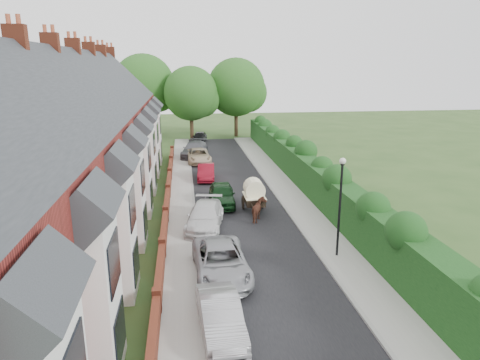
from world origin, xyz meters
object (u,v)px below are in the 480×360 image
Objects in this scene: car_silver_a at (221,316)px; car_white at (205,217)px; car_silver_b at (221,262)px; car_grey at (194,149)px; car_green at (222,194)px; car_red at (206,172)px; horse_cart at (254,193)px; lamppost at (341,195)px; horse at (259,210)px; car_beige at (198,156)px; car_black at (200,137)px.

car_silver_a is 0.83× the size of car_white.
car_silver_b is 26.61m from car_grey.
car_red is (-0.69, 6.87, -0.09)m from car_green.
horse_cart is at bearing 68.76° from car_silver_b.
horse is (-3.03, 5.60, -2.58)m from lamppost.
car_silver_a is 11.62m from horse.
lamppost reaches higher than car_silver_b.
car_green is at bearing 81.75° from car_white.
car_green is 1.10× the size of car_red.
horse_cart is (3.37, 12.95, 0.60)m from car_silver_a.
car_green reaches higher than car_beige.
car_green is at bearing -41.97° from horse.
lamppost is at bearing -67.86° from horse_cart.
car_green is 4.06m from horse.
lamppost is at bearing -27.64° from car_white.
lamppost reaches higher than car_red.
horse is (1.99, -3.54, -0.03)m from car_green.
car_grey is (-0.40, 26.61, 0.07)m from car_silver_b.
horse_cart reaches higher than car_grey.
car_grey is 1.76× the size of horse_cart.
car_beige is at bearing -83.81° from car_black.
lamppost is 10.74m from car_green.
car_white is 2.91× the size of horse.
car_beige is 2.74m from car_grey.
car_silver_a is at bearing -88.01° from car_red.
car_grey is (-0.30, 2.72, 0.11)m from car_beige.
horse is 0.55× the size of horse_cart.
car_black is (0.59, 11.15, -0.00)m from car_beige.
car_red is 10.75m from horse.
horse is (2.49, -28.22, 0.05)m from car_black.
car_green is at bearing -79.63° from car_black.
car_silver_b is at bearing -76.44° from car_white.
lamppost is 26.31m from car_grey.
car_silver_b is at bearing -108.97° from horse_cart.
horse_cart is at bearing 112.14° from lamppost.
horse reaches higher than car_beige.
car_silver_a reaches higher than car_red.
car_red is (0.69, 11.11, -0.06)m from car_white.
car_silver_a is 0.75× the size of car_grey.
car_green reaches higher than car_black.
car_red is at bearing -56.88° from horse.
car_white is at bearing -105.13° from car_green.
lamppost is 8.85m from car_silver_a.
car_beige is 17.35m from horse.
car_silver_a is 2.42× the size of horse.
car_green is 2.59× the size of horse.
car_grey is at bearing 92.38° from car_beige.
car_white is at bearing -82.54° from car_black.
car_white is at bearing -143.08° from horse_cart.
horse is at bearing 69.57° from car_silver_a.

